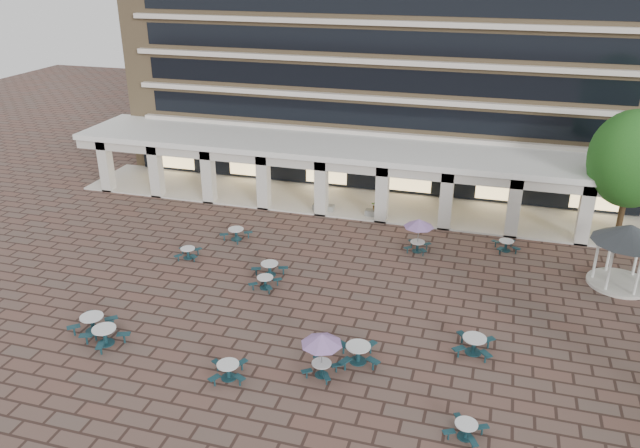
# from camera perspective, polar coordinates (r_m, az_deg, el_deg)

# --- Properties ---
(ground) EXTENTS (120.00, 120.00, 0.00)m
(ground) POSITION_cam_1_polar(r_m,az_deg,el_deg) (32.27, -2.41, -7.72)
(ground) COLOR brown
(ground) RESTS_ON ground
(apartment_building) EXTENTS (40.00, 15.50, 25.20)m
(apartment_building) POSITION_cam_1_polar(r_m,az_deg,el_deg) (52.44, 6.67, 18.97)
(apartment_building) COLOR #907551
(apartment_building) RESTS_ON ground
(retail_arcade) EXTENTS (42.00, 6.60, 4.40)m
(retail_arcade) POSITION_cam_1_polar(r_m,az_deg,el_deg) (44.03, 3.65, 5.39)
(retail_arcade) COLOR white
(retail_arcade) RESTS_ON ground
(picnic_table_0) EXTENTS (1.95, 1.95, 0.83)m
(picnic_table_0) POSITION_cam_1_polar(r_m,az_deg,el_deg) (32.13, -20.09, -8.43)
(picnic_table_0) COLOR #163B43
(picnic_table_0) RESTS_ON ground
(picnic_table_1) EXTENTS (2.29, 2.29, 0.83)m
(picnic_table_1) POSITION_cam_1_polar(r_m,az_deg,el_deg) (31.01, -19.08, -9.52)
(picnic_table_1) COLOR #163B43
(picnic_table_1) RESTS_ON ground
(picnic_table_2) EXTENTS (1.92, 1.92, 0.72)m
(picnic_table_2) POSITION_cam_1_polar(r_m,az_deg,el_deg) (27.58, -8.39, -13.03)
(picnic_table_2) COLOR #163B43
(picnic_table_2) RESTS_ON ground
(picnic_table_3) EXTENTS (2.22, 2.22, 0.84)m
(picnic_table_3) POSITION_cam_1_polar(r_m,az_deg,el_deg) (28.25, 3.50, -11.61)
(picnic_table_3) COLOR #163B43
(picnic_table_3) RESTS_ON ground
(picnic_table_5) EXTENTS (1.63, 1.63, 0.67)m
(picnic_table_5) POSITION_cam_1_polar(r_m,az_deg,el_deg) (34.01, -5.03, -5.25)
(picnic_table_5) COLOR #163B43
(picnic_table_5) RESTS_ON ground
(picnic_table_6) EXTENTS (1.80, 1.80, 2.08)m
(picnic_table_6) POSITION_cam_1_polar(r_m,az_deg,el_deg) (26.68, 0.15, -10.63)
(picnic_table_6) COLOR #163B43
(picnic_table_6) RESTS_ON ground
(picnic_table_7) EXTENTS (1.73, 1.73, 0.65)m
(picnic_table_7) POSITION_cam_1_polar(r_m,az_deg,el_deg) (25.18, 13.19, -17.78)
(picnic_table_7) COLOR #163B43
(picnic_table_7) RESTS_ON ground
(picnic_table_8) EXTENTS (1.64, 1.64, 0.64)m
(picnic_table_8) POSITION_cam_1_polar(r_m,az_deg,el_deg) (37.89, -11.98, -2.53)
(picnic_table_8) COLOR #163B43
(picnic_table_8) RESTS_ON ground
(picnic_table_9) EXTENTS (1.95, 1.95, 0.74)m
(picnic_table_9) POSITION_cam_1_polar(r_m,az_deg,el_deg) (39.75, -7.68, -0.83)
(picnic_table_9) COLOR #163B43
(picnic_table_9) RESTS_ON ground
(picnic_table_10) EXTENTS (1.90, 1.90, 0.81)m
(picnic_table_10) POSITION_cam_1_polar(r_m,az_deg,el_deg) (29.60, 13.90, -10.57)
(picnic_table_10) COLOR #163B43
(picnic_table_10) RESTS_ON ground
(picnic_table_11) EXTENTS (1.84, 1.84, 2.12)m
(picnic_table_11) POSITION_cam_1_polar(r_m,az_deg,el_deg) (37.74, 9.03, -0.03)
(picnic_table_11) COLOR #163B43
(picnic_table_11) RESTS_ON ground
(picnic_table_12) EXTENTS (2.03, 2.03, 0.74)m
(picnic_table_12) POSITION_cam_1_polar(r_m,az_deg,el_deg) (35.28, -4.63, -4.02)
(picnic_table_12) COLOR #163B43
(picnic_table_12) RESTS_ON ground
(picnic_table_13) EXTENTS (1.76, 1.76, 0.67)m
(picnic_table_13) POSITION_cam_1_polar(r_m,az_deg,el_deg) (39.62, 16.64, -1.82)
(picnic_table_13) COLOR #163B43
(picnic_table_13) RESTS_ON ground
(gazebo) EXTENTS (3.81, 3.81, 3.54)m
(gazebo) POSITION_cam_1_polar(r_m,az_deg,el_deg) (37.02, 26.35, -1.36)
(gazebo) COLOR beige
(gazebo) RESTS_ON ground
(tree_east_c) EXTENTS (5.11, 5.11, 8.51)m
(tree_east_c) POSITION_cam_1_polar(r_m,az_deg,el_deg) (41.22, 26.69, 5.32)
(tree_east_c) COLOR #402C19
(tree_east_c) RESTS_ON ground
(planter_left) EXTENTS (1.50, 0.63, 1.27)m
(planter_left) POSITION_cam_1_polar(r_m,az_deg,el_deg) (43.64, 0.32, 1.78)
(planter_left) COLOR gray
(planter_left) RESTS_ON ground
(planter_right) EXTENTS (1.50, 0.65, 1.26)m
(planter_right) POSITION_cam_1_polar(r_m,az_deg,el_deg) (42.84, 5.17, 1.25)
(planter_right) COLOR gray
(planter_right) RESTS_ON ground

